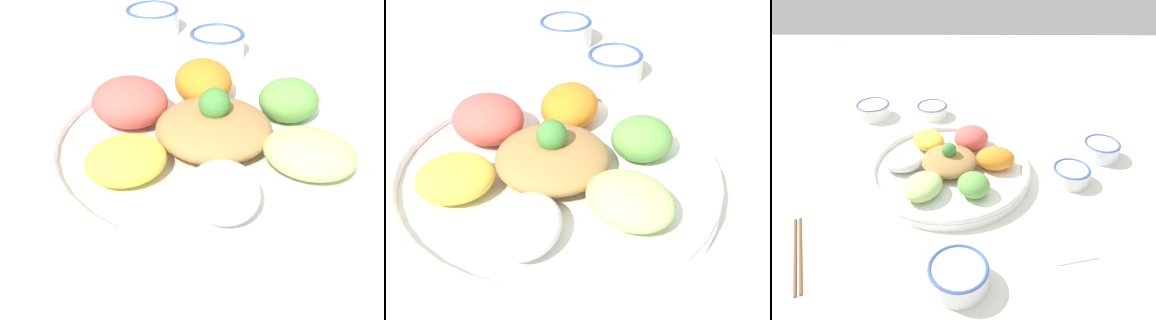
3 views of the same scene
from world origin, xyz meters
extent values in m
plane|color=silver|center=(0.00, 0.00, 0.00)|extent=(2.40, 2.40, 0.00)
cylinder|color=white|center=(0.01, -0.02, 0.01)|extent=(0.41, 0.41, 0.02)
torus|color=white|center=(0.01, -0.02, 0.03)|extent=(0.41, 0.41, 0.02)
ellipsoid|color=#B7DB7A|center=(0.11, -0.08, 0.04)|extent=(0.13, 0.13, 0.05)
ellipsoid|color=#6BAD4C|center=(0.11, 0.04, 0.05)|extent=(0.11, 0.10, 0.05)
ellipsoid|color=orange|center=(0.00, 0.10, 0.05)|extent=(0.08, 0.10, 0.05)
ellipsoid|color=#E55B51|center=(-0.10, 0.04, 0.05)|extent=(0.13, 0.13, 0.06)
ellipsoid|color=yellow|center=(-0.09, -0.08, 0.04)|extent=(0.12, 0.12, 0.04)
ellipsoid|color=white|center=(0.01, -0.14, 0.04)|extent=(0.08, 0.10, 0.04)
ellipsoid|color=#AD7F47|center=(0.01, -0.02, 0.04)|extent=(0.14, 0.14, 0.05)
sphere|color=#478E3D|center=(0.01, -0.02, 0.08)|extent=(0.04, 0.04, 0.04)
cylinder|color=white|center=(0.03, 0.28, 0.02)|extent=(0.09, 0.09, 0.04)
torus|color=#38569E|center=(0.03, 0.28, 0.04)|extent=(0.09, 0.09, 0.01)
cylinder|color=#5B3319|center=(0.03, 0.28, 0.03)|extent=(0.08, 0.08, 0.00)
cylinder|color=white|center=(-0.08, 0.39, 0.02)|extent=(0.10, 0.10, 0.04)
torus|color=#38569E|center=(-0.08, 0.39, 0.04)|extent=(0.10, 0.10, 0.01)
cylinder|color=#DBB251|center=(-0.08, 0.39, 0.04)|extent=(0.08, 0.08, 0.00)
cube|color=white|center=(0.29, 0.24, 0.00)|extent=(0.03, 0.09, 0.01)
ellipsoid|color=white|center=(0.27, 0.31, 0.00)|extent=(0.05, 0.06, 0.01)
camera|label=1|loc=(-0.04, -0.56, 0.38)|focal=50.00mm
camera|label=2|loc=(0.15, -0.52, 0.43)|focal=50.00mm
camera|label=3|loc=(0.78, 0.02, 0.59)|focal=35.00mm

